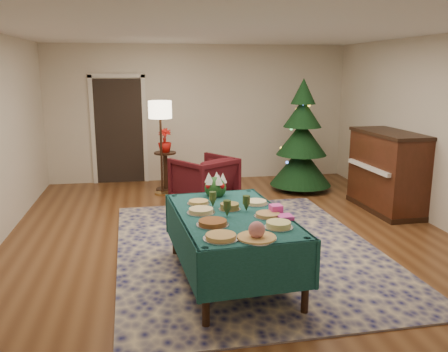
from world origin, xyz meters
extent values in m
plane|color=#593319|center=(0.00, 0.00, 0.00)|extent=(7.00, 7.00, 0.00)
plane|color=white|center=(0.00, 0.00, 2.70)|extent=(7.00, 7.00, 0.00)
plane|color=beige|center=(0.00, 3.50, 1.35)|extent=(6.00, 0.00, 6.00)
plane|color=beige|center=(0.00, -3.50, 1.35)|extent=(6.00, 0.00, 6.00)
plane|color=beige|center=(3.00, 0.00, 1.35)|extent=(0.00, 7.00, 7.00)
cube|color=black|center=(-1.60, 3.48, 1.02)|extent=(0.92, 0.02, 2.04)
cube|color=silver|center=(-2.10, 3.48, 1.05)|extent=(0.08, 0.04, 2.14)
cube|color=silver|center=(-1.10, 3.48, 1.05)|extent=(0.08, 0.04, 2.14)
cube|color=silver|center=(-1.60, 3.48, 2.10)|extent=(1.08, 0.04, 0.08)
cube|color=#14174D|center=(0.12, -0.53, 0.01)|extent=(3.34, 4.30, 0.02)
cylinder|color=black|center=(-0.64, -2.27, 0.37)|extent=(0.07, 0.07, 0.75)
cylinder|color=black|center=(-0.79, -0.55, 0.37)|extent=(0.07, 0.07, 0.75)
cylinder|color=black|center=(0.30, -2.19, 0.37)|extent=(0.07, 0.07, 0.75)
cylinder|color=black|center=(0.15, -0.47, 0.37)|extent=(0.07, 0.07, 0.75)
cube|color=#123F37|center=(-0.25, -1.37, 0.73)|extent=(1.25, 1.98, 0.04)
cube|color=#123F37|center=(-0.33, -0.44, 0.51)|extent=(1.12, 0.13, 0.47)
cube|color=#123F37|center=(-0.16, -2.30, 0.51)|extent=(1.12, 0.13, 0.47)
cube|color=#123F37|center=(0.29, -1.33, 0.51)|extent=(0.20, 1.91, 0.47)
cube|color=#123F37|center=(-0.78, -1.42, 0.51)|extent=(0.20, 1.91, 0.47)
cylinder|color=silver|center=(-0.47, -2.10, 0.75)|extent=(0.32, 0.32, 0.01)
cylinder|color=tan|center=(-0.47, -2.10, 0.78)|extent=(0.27, 0.27, 0.03)
cylinder|color=silver|center=(-0.16, -2.14, 0.75)|extent=(0.36, 0.36, 0.01)
sphere|color=#CC727A|center=(-0.16, -2.14, 0.83)|extent=(0.15, 0.15, 0.15)
cylinder|color=silver|center=(0.12, -1.88, 0.75)|extent=(0.28, 0.28, 0.01)
cylinder|color=#D8D172|center=(0.12, -1.88, 0.78)|extent=(0.23, 0.23, 0.05)
cylinder|color=silver|center=(-0.49, -1.71, 0.75)|extent=(0.32, 0.32, 0.01)
cylinder|color=brown|center=(-0.49, -1.71, 0.78)|extent=(0.27, 0.27, 0.04)
cylinder|color=silver|center=(0.11, -1.53, 0.75)|extent=(0.29, 0.29, 0.01)
cylinder|color=#B2844C|center=(0.11, -1.53, 0.77)|extent=(0.24, 0.24, 0.03)
cylinder|color=silver|center=(-0.55, -1.29, 0.75)|extent=(0.30, 0.30, 0.01)
cylinder|color=#D8BF7F|center=(-0.55, -1.29, 0.78)|extent=(0.26, 0.26, 0.04)
cylinder|color=silver|center=(-0.24, -1.23, 0.75)|extent=(0.24, 0.24, 0.01)
cylinder|color=maroon|center=(-0.24, -1.23, 0.79)|extent=(0.20, 0.20, 0.06)
cylinder|color=silver|center=(0.09, -1.06, 0.75)|extent=(0.28, 0.28, 0.01)
cylinder|color=#F2EACC|center=(0.09, -1.06, 0.77)|extent=(0.24, 0.24, 0.03)
cylinder|color=silver|center=(-0.54, -0.95, 0.75)|extent=(0.26, 0.26, 0.01)
cylinder|color=tan|center=(-0.54, -0.95, 0.77)|extent=(0.22, 0.22, 0.03)
cone|color=#2D471E|center=(-0.40, -1.10, 0.79)|extent=(0.07, 0.07, 0.09)
cylinder|color=#2D471E|center=(-0.40, -1.10, 0.87)|extent=(0.08, 0.08, 0.09)
cone|color=#2D471E|center=(-0.07, -1.31, 0.79)|extent=(0.07, 0.07, 0.09)
cylinder|color=#2D471E|center=(-0.07, -1.31, 0.87)|extent=(0.08, 0.08, 0.09)
cone|color=#2D471E|center=(-0.30, -1.46, 0.79)|extent=(0.07, 0.07, 0.09)
cylinder|color=#2D471E|center=(-0.30, -1.46, 0.87)|extent=(0.08, 0.08, 0.09)
cube|color=#E03EB2|center=(0.26, -1.63, 0.77)|extent=(0.16, 0.16, 0.04)
cube|color=#F544BB|center=(0.21, -1.46, 0.80)|extent=(0.13, 0.13, 0.10)
sphere|color=#1E4C1E|center=(-0.30, -0.63, 0.85)|extent=(0.26, 0.26, 0.26)
cone|color=white|center=(-0.21, -0.63, 0.96)|extent=(0.10, 0.10, 0.12)
cone|color=white|center=(-0.27, -0.54, 0.96)|extent=(0.10, 0.10, 0.12)
cone|color=white|center=(-0.37, -0.58, 0.96)|extent=(0.10, 0.10, 0.12)
cone|color=white|center=(-0.37, -0.68, 0.96)|extent=(0.10, 0.10, 0.12)
cone|color=white|center=(-0.27, -0.71, 0.96)|extent=(0.10, 0.10, 0.12)
sphere|color=#B20C0F|center=(-0.21, -0.57, 0.88)|extent=(0.07, 0.07, 0.07)
sphere|color=#B20C0F|center=(-0.36, -0.54, 0.88)|extent=(0.07, 0.07, 0.07)
sphere|color=#B20C0F|center=(-0.39, -0.69, 0.88)|extent=(0.07, 0.07, 0.07)
sphere|color=#B20C0F|center=(-0.24, -0.72, 0.88)|extent=(0.07, 0.07, 0.07)
imported|color=#400D12|center=(-0.16, 1.61, 0.45)|extent=(1.18, 1.16, 0.90)
cylinder|color=#A57F3F|center=(-0.82, 2.40, 0.02)|extent=(0.29, 0.29, 0.03)
cylinder|color=black|center=(-0.82, 2.40, 0.76)|extent=(0.04, 0.04, 1.53)
cylinder|color=#FFEABF|center=(-0.82, 2.40, 1.53)|extent=(0.41, 0.41, 0.31)
cylinder|color=black|center=(-0.75, 2.65, 0.02)|extent=(0.37, 0.37, 0.04)
cylinder|color=black|center=(-0.75, 2.65, 0.36)|extent=(0.08, 0.08, 0.67)
cylinder|color=black|center=(-0.75, 2.65, 0.71)|extent=(0.41, 0.41, 0.03)
imported|color=#AE120C|center=(-0.75, 2.65, 0.85)|extent=(0.24, 0.43, 0.24)
cylinder|color=black|center=(1.75, 2.28, 0.08)|extent=(0.12, 0.12, 0.16)
cone|color=black|center=(1.75, 2.28, 0.46)|extent=(1.48, 1.48, 0.72)
cone|color=black|center=(1.75, 2.28, 0.98)|extent=(1.21, 1.21, 0.62)
cone|color=black|center=(1.75, 2.28, 1.44)|extent=(0.92, 0.92, 0.52)
cone|color=black|center=(1.75, 2.28, 1.83)|extent=(0.59, 0.59, 0.46)
cube|color=black|center=(2.67, 0.79, 0.04)|extent=(0.70, 1.48, 0.08)
cube|color=#351A0D|center=(2.67, 0.79, 0.63)|extent=(0.67, 1.45, 1.18)
cube|color=black|center=(2.67, 0.79, 1.25)|extent=(0.72, 1.50, 0.05)
cube|color=white|center=(2.37, 0.77, 0.71)|extent=(0.18, 1.23, 0.06)
camera|label=1|loc=(-1.11, -6.02, 2.22)|focal=38.00mm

